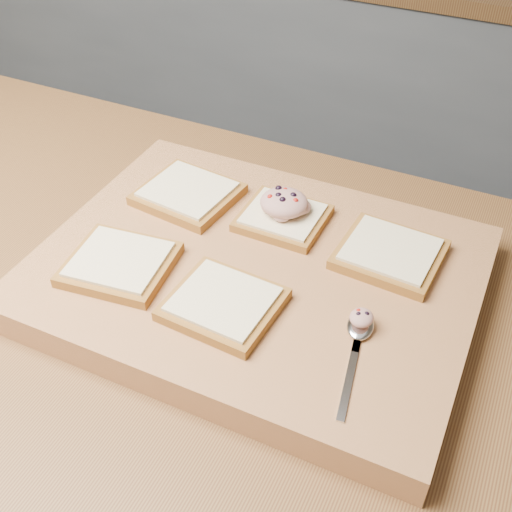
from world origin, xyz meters
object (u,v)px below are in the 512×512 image
Objects in this scene: bread_far_center at (283,217)px; spoon at (359,333)px; cutting_board at (256,276)px; tuna_salad_dollop at (284,202)px.

bread_far_center is 0.22m from spoon.
bread_far_center is at bearing 92.13° from cutting_board.
cutting_board is 0.11m from tuna_salad_dollop.
cutting_board is at bearing -87.83° from tuna_salad_dollop.
cutting_board is 0.10m from bread_far_center.
bread_far_center is 1.72× the size of tuna_salad_dollop.
bread_far_center is at bearing 135.94° from spoon.
cutting_board is 3.53× the size of spoon.
bread_far_center is at bearing -86.47° from tuna_salad_dollop.
spoon is (0.16, -0.15, -0.00)m from bread_far_center.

